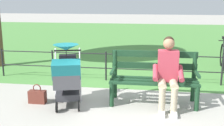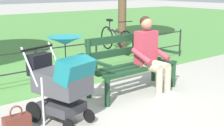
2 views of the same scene
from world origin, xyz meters
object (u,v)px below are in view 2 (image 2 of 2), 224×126
(person_on_bench, at_px, (150,53))
(handbag, at_px, (17,124))
(park_bench, at_px, (131,61))
(stroller, at_px, (62,79))
(bicycle, at_px, (116,39))

(person_on_bench, bearing_deg, handbag, 3.50)
(person_on_bench, bearing_deg, park_bench, -42.59)
(stroller, distance_m, bicycle, 4.65)
(park_bench, height_order, bicycle, park_bench)
(park_bench, relative_size, handbag, 4.34)
(person_on_bench, height_order, bicycle, person_on_bench)
(park_bench, bearing_deg, handbag, 9.74)
(stroller, xyz_separation_m, handbag, (0.61, -0.04, -0.47))
(handbag, distance_m, bicycle, 5.09)
(handbag, xyz_separation_m, bicycle, (-4.04, -3.09, 0.24))
(park_bench, distance_m, bicycle, 3.31)
(stroller, bearing_deg, handbag, -4.18)
(park_bench, xyz_separation_m, bicycle, (-1.89, -2.72, -0.16))
(person_on_bench, relative_size, handbag, 3.45)
(handbag, height_order, bicycle, bicycle)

